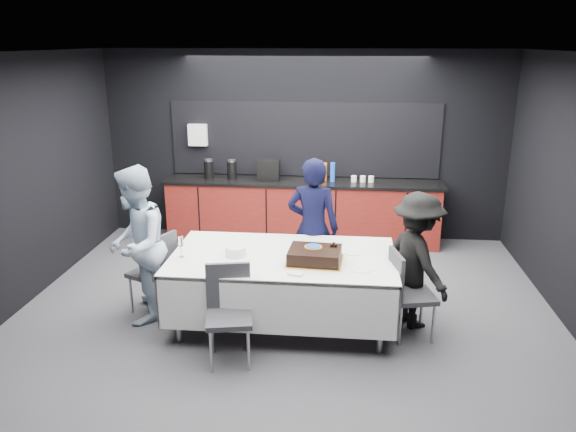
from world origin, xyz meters
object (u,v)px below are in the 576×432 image
Objects in this scene: chair_near at (229,306)px; chair_right at (405,289)px; plate_stack at (236,251)px; party_table at (283,267)px; cake_assembly at (315,255)px; champagne_flute at (181,243)px; person_right at (417,260)px; person_center at (313,228)px; chair_left at (157,267)px; person_left at (136,245)px.

chair_right is at bearing 18.55° from chair_near.
plate_stack is 0.74m from chair_near.
party_table is 3.97× the size of cake_assembly.
champagne_flute reaches higher than cake_assembly.
party_table is 1.39m from person_right.
chair_right reaches higher than party_table.
person_center is 1.14× the size of person_right.
person_right reaches higher than plate_stack.
party_table is at bearing 172.48° from chair_right.
plate_stack is 1.77m from chair_right.
chair_right reaches higher than plate_stack.
champagne_flute is 0.92m from chair_near.
plate_stack is 0.23× the size of chair_left.
champagne_flute is at bearing -179.47° from cake_assembly.
cake_assembly is at bearing 0.53° from champagne_flute.
cake_assembly is at bearing -23.57° from party_table.
person_right is at bearing 6.78° from champagne_flute.
person_center is (1.30, 0.92, -0.11)m from champagne_flute.
champagne_flute is (-1.37, -0.01, 0.09)m from cake_assembly.
person_left reaches higher than party_table.
chair_near is at bearing -40.99° from chair_left.
person_center is (-0.99, 0.93, 0.30)m from chair_right.
person_center reaches higher than plate_stack.
cake_assembly is 0.63× the size of chair_left.
person_right reaches higher than chair_left.
person_left reaches higher than chair_right.
party_table is at bearing 78.51° from person_center.
person_center is at bearing 32.30° from person_right.
party_table is 1.57m from person_left.
chair_right is (1.74, -0.11, -0.30)m from plate_stack.
plate_stack is 0.15× the size of person_right.
party_table is 1.09m from champagne_flute.
chair_near is (0.05, -0.67, -0.30)m from plate_stack.
champagne_flute is at bearing 68.53° from person_right.
person_right is (1.39, 0.13, 0.09)m from party_table.
chair_left is 0.38m from person_left.
person_right reaches higher than chair_right.
person_center is (1.67, 0.64, 0.30)m from chair_left.
chair_near is 0.56× the size of person_center.
person_right is at bearing 65.78° from chair_right.
plate_stack is at bearing 67.48° from person_right.
cake_assembly is 0.63× the size of chair_near.
chair_left is 0.64× the size of person_right.
person_left is (-1.07, 0.03, 0.02)m from plate_stack.
chair_left is 2.68m from chair_right.
person_center reaches higher than champagne_flute.
chair_left is (-0.92, 0.18, -0.30)m from plate_stack.
chair_right is 2.83m from person_left.
person_left is at bearing -178.75° from party_table.
person_center is at bearing 136.87° from chair_right.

